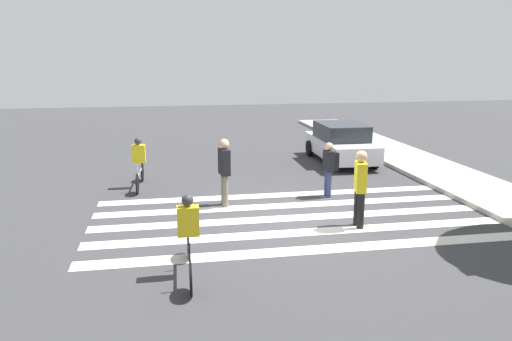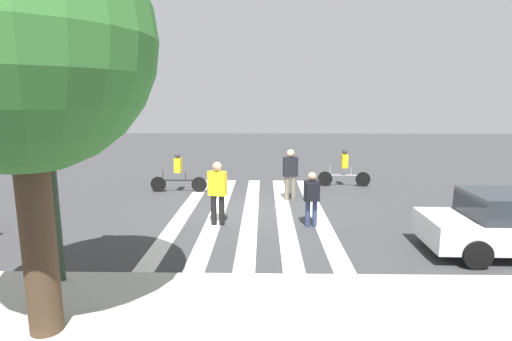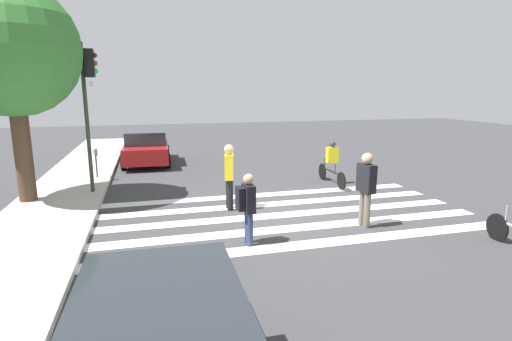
% 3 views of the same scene
% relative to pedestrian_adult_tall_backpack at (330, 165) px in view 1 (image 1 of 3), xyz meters
% --- Properties ---
extents(ground_plane, '(60.00, 60.00, 0.00)m').
position_rel_pedestrian_adult_tall_backpack_xyz_m(ground_plane, '(1.78, -1.56, -0.93)').
color(ground_plane, '#38383A').
extents(sidewalk_curb, '(36.00, 2.50, 0.14)m').
position_rel_pedestrian_adult_tall_backpack_xyz_m(sidewalk_curb, '(1.78, 4.69, -0.86)').
color(sidewalk_curb, '#ADA89E').
rests_on(sidewalk_curb, ground_plane).
extents(crosswalk_stripes, '(4.78, 10.00, 0.01)m').
position_rel_pedestrian_adult_tall_backpack_xyz_m(crosswalk_stripes, '(1.78, -1.56, -0.93)').
color(crosswalk_stripes, silver).
rests_on(crosswalk_stripes, ground_plane).
extents(pedestrian_adult_tall_backpack, '(0.45, 0.38, 1.60)m').
position_rel_pedestrian_adult_tall_backpack_xyz_m(pedestrian_adult_tall_backpack, '(0.00, 0.00, 0.00)').
color(pedestrian_adult_tall_backpack, navy).
rests_on(pedestrian_adult_tall_backpack, ground_plane).
extents(pedestrian_adult_yellow_jacket, '(0.56, 0.35, 1.86)m').
position_rel_pedestrian_adult_tall_backpack_xyz_m(pedestrian_adult_yellow_jacket, '(2.70, -0.15, 0.12)').
color(pedestrian_adult_yellow_jacket, black).
rests_on(pedestrian_adult_yellow_jacket, ground_plane).
extents(pedestrian_adult_blue_shirt, '(0.54, 0.29, 1.86)m').
position_rel_pedestrian_adult_tall_backpack_xyz_m(pedestrian_adult_blue_shirt, '(0.40, -3.11, 0.11)').
color(pedestrian_adult_blue_shirt, '#6B6051').
rests_on(pedestrian_adult_blue_shirt, ground_plane).
extents(cyclist_mid_street, '(2.19, 0.41, 1.58)m').
position_rel_pedestrian_adult_tall_backpack_xyz_m(cyclist_mid_street, '(-2.01, -5.48, -0.07)').
color(cyclist_mid_street, black).
rests_on(cyclist_mid_street, ground_plane).
extents(cyclist_near_curb, '(2.24, 0.40, 1.57)m').
position_rel_pedestrian_adult_tall_backpack_xyz_m(cyclist_near_curb, '(4.72, -4.28, -0.08)').
color(cyclist_near_curb, black).
rests_on(cyclist_near_curb, ground_plane).
extents(car_parked_dark_suv, '(4.30, 1.97, 1.49)m').
position_rel_pedestrian_adult_tall_backpack_xyz_m(car_parked_dark_suv, '(-4.58, 1.97, -0.18)').
color(car_parked_dark_suv, silver).
rests_on(car_parked_dark_suv, ground_plane).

